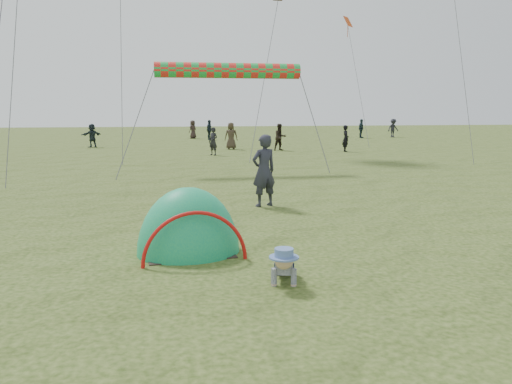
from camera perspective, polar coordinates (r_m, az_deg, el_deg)
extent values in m
plane|color=#1F330B|center=(8.28, 0.56, -9.06)|extent=(140.00, 140.00, 0.00)
ellipsoid|color=#0E8A6A|center=(9.41, -7.67, -6.86)|extent=(2.07, 1.79, 2.45)
imported|color=#262632|center=(13.52, 0.91, 2.45)|extent=(0.83, 0.69, 1.96)
imported|color=black|center=(49.05, 15.40, 7.06)|extent=(1.23, 0.87, 1.73)
imported|color=#2C201E|center=(45.78, -7.23, 7.11)|extent=(0.94, 0.93, 1.64)
imported|color=#202931|center=(36.71, -18.23, 6.15)|extent=(1.47, 1.35, 1.64)
imported|color=black|center=(31.69, 10.21, 6.04)|extent=(0.43, 0.63, 1.65)
imported|color=black|center=(43.51, -5.36, 7.08)|extent=(0.81, 1.09, 1.72)
imported|color=black|center=(28.93, -4.91, 5.79)|extent=(0.68, 0.69, 1.60)
imported|color=black|center=(32.24, 2.77, 6.28)|extent=(0.95, 0.81, 1.71)
imported|color=#1D2E37|center=(47.18, 11.92, 7.11)|extent=(0.99, 1.04, 1.73)
imported|color=#392E22|center=(33.21, -2.86, 6.43)|extent=(0.91, 0.64, 1.77)
cylinder|color=red|center=(21.47, -3.20, 13.69)|extent=(6.08, 0.64, 0.64)
plane|color=#CF4210|center=(40.41, 10.46, 18.61)|extent=(0.97, 0.97, 0.79)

